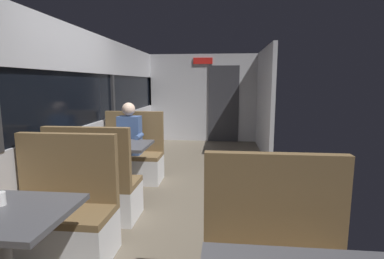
# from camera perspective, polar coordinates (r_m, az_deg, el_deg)

# --- Properties ---
(ground_plane) EXTENTS (3.30, 9.20, 0.02)m
(ground_plane) POSITION_cam_1_polar(r_m,az_deg,el_deg) (4.13, -2.06, -13.41)
(ground_plane) COLOR #665B4C
(carriage_window_panel_left) EXTENTS (0.09, 8.48, 2.30)m
(carriage_window_panel_left) POSITION_cam_1_polar(r_m,az_deg,el_deg) (4.29, -21.73, 2.27)
(carriage_window_panel_left) COLOR #B2B2B7
(carriage_window_panel_left) RESTS_ON ground_plane
(carriage_end_bulkhead) EXTENTS (2.90, 0.11, 2.30)m
(carriage_end_bulkhead) POSITION_cam_1_polar(r_m,az_deg,el_deg) (8.00, 2.51, 5.92)
(carriage_end_bulkhead) COLOR #B2B2B7
(carriage_end_bulkhead) RESTS_ON ground_plane
(carriage_aisle_panel_right) EXTENTS (0.08, 2.40, 2.30)m
(carriage_aisle_panel_right) POSITION_cam_1_polar(r_m,az_deg,el_deg) (6.85, 13.64, 5.27)
(carriage_aisle_panel_right) COLOR #B2B2B7
(carriage_aisle_panel_right) RESTS_ON ground_plane
(dining_table_near_window) EXTENTS (0.90, 0.70, 0.74)m
(dining_table_near_window) POSITION_cam_1_polar(r_m,az_deg,el_deg) (2.40, -32.72, -15.09)
(dining_table_near_window) COLOR #9E9EA3
(dining_table_near_window) RESTS_ON ground_plane
(bench_near_window_facing_entry) EXTENTS (0.95, 0.50, 1.10)m
(bench_near_window_facing_entry) POSITION_cam_1_polar(r_m,az_deg,el_deg) (3.04, -23.72, -15.69)
(bench_near_window_facing_entry) COLOR silver
(bench_near_window_facing_entry) RESTS_ON ground_plane
(dining_table_mid_window) EXTENTS (0.90, 0.70, 0.74)m
(dining_table_mid_window) POSITION_cam_1_polar(r_m,az_deg,el_deg) (4.19, -14.28, -4.03)
(dining_table_mid_window) COLOR #9E9EA3
(dining_table_mid_window) RESTS_ON ground_plane
(bench_mid_window_facing_end) EXTENTS (0.95, 0.50, 1.10)m
(bench_mid_window_facing_end) POSITION_cam_1_polar(r_m,az_deg,el_deg) (3.65, -17.93, -11.21)
(bench_mid_window_facing_end) COLOR silver
(bench_mid_window_facing_end) RESTS_ON ground_plane
(bench_mid_window_facing_entry) EXTENTS (0.95, 0.50, 1.10)m
(bench_mid_window_facing_entry) POSITION_cam_1_polar(r_m,az_deg,el_deg) (4.90, -11.32, -5.78)
(bench_mid_window_facing_entry) COLOR silver
(bench_mid_window_facing_entry) RESTS_ON ground_plane
(seated_passenger) EXTENTS (0.47, 0.55, 1.26)m
(seated_passenger) POSITION_cam_1_polar(r_m,az_deg,el_deg) (4.79, -11.66, -3.57)
(seated_passenger) COLOR #26262D
(seated_passenger) RESTS_ON ground_plane
(coffee_cup_primary) EXTENTS (0.07, 0.07, 0.09)m
(coffee_cup_primary) POSITION_cam_1_polar(r_m,az_deg,el_deg) (2.43, -32.79, -11.07)
(coffee_cup_primary) COLOR white
(coffee_cup_primary) RESTS_ON dining_table_near_window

